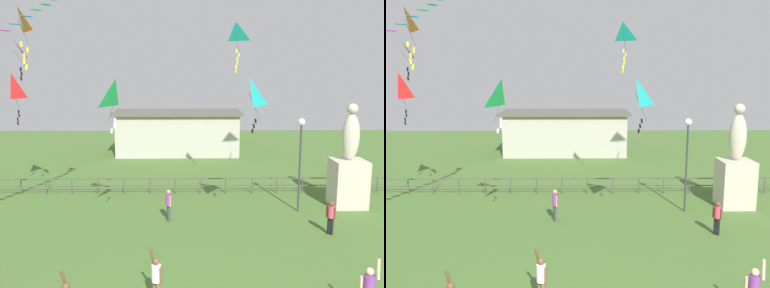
# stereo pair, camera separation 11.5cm
# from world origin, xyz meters

# --- Properties ---
(statue_monument) EXTENTS (1.72, 1.72, 5.50)m
(statue_monument) POSITION_xyz_m (9.27, 11.58, 1.78)
(statue_monument) COLOR beige
(statue_monument) RESTS_ON ground_plane
(lamppost) EXTENTS (0.36, 0.36, 4.83)m
(lamppost) POSITION_xyz_m (6.42, 10.75, 3.47)
(lamppost) COLOR #38383D
(lamppost) RESTS_ON ground_plane
(person_1) EXTENTS (0.42, 0.42, 1.83)m
(person_1) POSITION_xyz_m (-0.33, 1.92, 0.92)
(person_1) COLOR brown
(person_1) RESTS_ON ground_plane
(person_4) EXTENTS (0.29, 0.44, 1.57)m
(person_4) POSITION_xyz_m (-0.20, 9.41, 0.90)
(person_4) COLOR #3F4C47
(person_4) RESTS_ON ground_plane
(person_5) EXTENTS (0.36, 0.34, 1.51)m
(person_5) POSITION_xyz_m (7.03, 7.60, 0.87)
(person_5) COLOR black
(person_5) RESTS_ON ground_plane
(kite_0) EXTENTS (1.11, 1.31, 2.38)m
(kite_0) POSITION_xyz_m (3.43, 8.46, 6.18)
(kite_0) COLOR #19B2B2
(kite_1) EXTENTS (0.92, 1.17, 2.40)m
(kite_1) POSITION_xyz_m (-5.84, 6.84, 9.08)
(kite_1) COLOR orange
(kite_3) EXTENTS (1.07, 0.91, 2.71)m
(kite_3) POSITION_xyz_m (3.38, 13.47, 9.12)
(kite_3) COLOR #19B2B2
(kite_4) EXTENTS (0.94, 1.03, 2.90)m
(kite_4) POSITION_xyz_m (-9.07, 13.98, 6.22)
(kite_4) COLOR red
(kite_5) EXTENTS (0.98, 1.16, 1.85)m
(kite_5) POSITION_xyz_m (-7.50, 10.56, 8.08)
(kite_5) COLOR #B22DB2
(kite_6) EXTENTS (0.80, 1.19, 2.25)m
(kite_6) POSITION_xyz_m (-2.25, 7.35, 6.23)
(kite_6) COLOR #1EB759
(waterfront_railing) EXTENTS (36.02, 0.06, 0.95)m
(waterfront_railing) POSITION_xyz_m (-0.45, 14.00, 0.63)
(waterfront_railing) COLOR #4C4742
(waterfront_railing) RESTS_ON ground_plane
(pavilion_building) EXTENTS (10.74, 4.55, 3.70)m
(pavilion_building) POSITION_xyz_m (0.02, 26.00, 1.87)
(pavilion_building) COLOR #B7B2A3
(pavilion_building) RESTS_ON ground_plane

